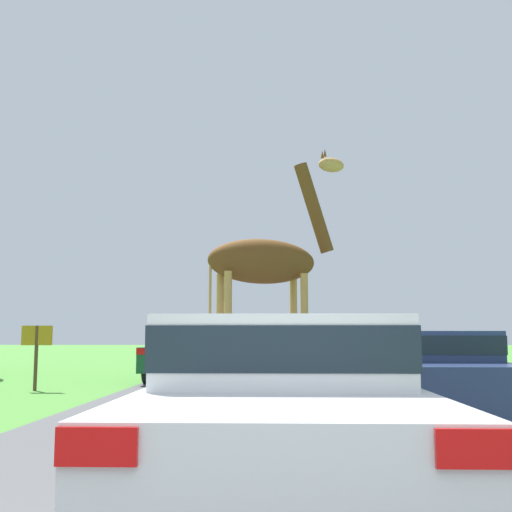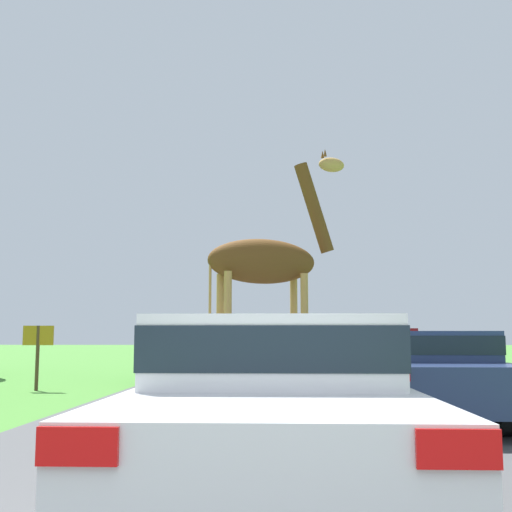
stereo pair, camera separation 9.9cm
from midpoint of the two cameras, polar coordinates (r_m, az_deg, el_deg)
road at (r=31.43m, az=1.86°, el=-9.29°), size 7.07×120.00×0.00m
giraffe_near_road at (r=12.55m, az=0.84°, el=-0.78°), size 2.87×1.39×5.03m
car_lead_maroon at (r=5.03m, az=1.70°, el=-12.86°), size 1.84×4.78×1.37m
car_queue_right at (r=21.85m, az=3.91°, el=-8.28°), size 1.94×4.15×1.42m
car_queue_left at (r=16.34m, az=10.53°, el=-8.63°), size 1.81×3.93×1.40m
car_far_ahead at (r=9.70m, az=14.61°, el=-10.00°), size 1.89×4.02×1.29m
car_verge_right at (r=26.69m, az=5.37°, el=-8.23°), size 1.80×4.42×1.22m
car_rear_follower at (r=18.26m, az=-6.11°, el=-8.36°), size 1.94×4.79×1.50m
sign_post at (r=15.42m, az=-19.10°, el=-7.49°), size 0.70×0.08×1.45m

